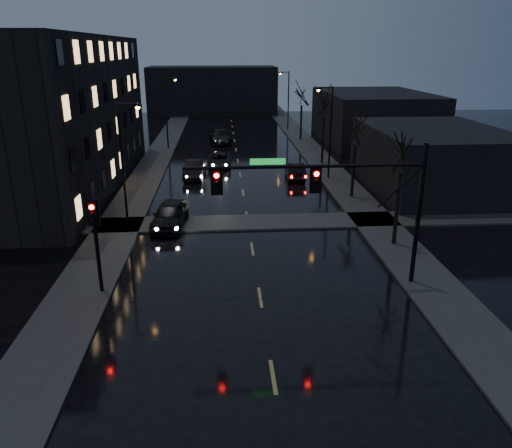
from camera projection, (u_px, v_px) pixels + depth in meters
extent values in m
plane|color=black|center=(279.00, 416.00, 15.84)|extent=(160.00, 160.00, 0.00)
cube|color=#2D2D2B|center=(151.00, 168.00, 48.18)|extent=(3.00, 140.00, 0.12)
cube|color=#2D2D2B|center=(325.00, 165.00, 49.29)|extent=(3.00, 140.00, 0.12)
cube|color=#2D2D2B|center=(248.00, 222.00, 33.22)|extent=(40.00, 3.00, 0.12)
cube|color=black|center=(40.00, 113.00, 40.98)|extent=(12.00, 30.00, 12.00)
cube|color=black|center=(433.00, 159.00, 40.47)|extent=(10.00, 14.00, 5.00)
cube|color=black|center=(373.00, 117.00, 61.09)|extent=(12.00, 18.00, 6.00)
cube|color=black|center=(213.00, 90.00, 87.67)|extent=(22.00, 10.00, 8.00)
cylinder|color=black|center=(418.00, 216.00, 23.63)|extent=(0.22, 0.22, 7.00)
cylinder|color=black|center=(305.00, 166.00, 22.44)|extent=(11.00, 0.16, 0.16)
cylinder|color=black|center=(401.00, 186.00, 23.07)|extent=(2.05, 0.10, 2.05)
cube|color=#0C591E|center=(268.00, 162.00, 22.25)|extent=(1.60, 0.04, 0.28)
cube|color=black|center=(217.00, 182.00, 22.40)|extent=(0.35, 0.28, 1.05)
sphere|color=#FF0705|center=(216.00, 176.00, 22.14)|extent=(0.22, 0.22, 0.22)
cube|color=black|center=(316.00, 180.00, 22.69)|extent=(0.35, 0.28, 1.05)
sphere|color=#FF0705|center=(317.00, 174.00, 22.43)|extent=(0.22, 0.22, 0.22)
cylinder|color=black|center=(97.00, 250.00, 23.08)|extent=(0.18, 0.18, 4.40)
cube|color=black|center=(93.00, 213.00, 22.48)|extent=(0.35, 0.28, 1.05)
sphere|color=#FF0705|center=(91.00, 207.00, 22.22)|extent=(0.22, 0.22, 0.22)
cylinder|color=black|center=(397.00, 210.00, 28.82)|extent=(0.24, 0.24, 4.40)
cylinder|color=black|center=(353.00, 172.00, 38.27)|extent=(0.24, 0.24, 4.12)
cylinder|color=black|center=(323.00, 141.00, 49.47)|extent=(0.24, 0.24, 4.68)
cylinder|color=black|center=(301.00, 123.00, 62.70)|extent=(0.24, 0.24, 4.29)
cylinder|color=black|center=(123.00, 168.00, 30.93)|extent=(0.16, 0.16, 8.00)
cylinder|color=black|center=(127.00, 104.00, 29.67)|extent=(1.20, 0.10, 0.10)
cube|color=black|center=(137.00, 105.00, 29.74)|extent=(0.50, 0.25, 0.15)
sphere|color=orange|center=(138.00, 107.00, 29.77)|extent=(0.28, 0.28, 0.28)
cylinder|color=black|center=(166.00, 114.00, 56.32)|extent=(0.16, 0.16, 8.00)
cylinder|color=black|center=(170.00, 78.00, 55.06)|extent=(1.20, 0.10, 0.10)
cube|color=black|center=(175.00, 79.00, 55.13)|extent=(0.50, 0.25, 0.15)
sphere|color=orange|center=(175.00, 80.00, 55.16)|extent=(0.28, 0.28, 0.28)
cylinder|color=black|center=(330.00, 134.00, 43.23)|extent=(0.16, 0.16, 8.00)
cylinder|color=black|center=(326.00, 87.00, 41.89)|extent=(1.20, 0.10, 0.10)
cube|color=black|center=(318.00, 89.00, 41.88)|extent=(0.50, 0.25, 0.15)
sphere|color=orange|center=(318.00, 90.00, 41.92)|extent=(0.28, 0.28, 0.28)
cylinder|color=black|center=(288.00, 101.00, 69.56)|extent=(0.16, 0.16, 8.00)
cylinder|color=black|center=(285.00, 72.00, 68.22)|extent=(1.20, 0.10, 0.10)
cube|color=black|center=(280.00, 73.00, 68.21)|extent=(0.50, 0.25, 0.15)
sphere|color=orange|center=(280.00, 74.00, 68.25)|extent=(0.28, 0.28, 0.28)
imported|color=black|center=(170.00, 215.00, 32.34)|extent=(2.44, 5.01, 1.65)
imported|color=black|center=(195.00, 169.00, 44.64)|extent=(2.03, 4.84, 1.56)
imported|color=black|center=(220.00, 160.00, 48.79)|extent=(2.28, 4.78, 1.31)
imported|color=black|center=(220.00, 136.00, 61.20)|extent=(2.96, 5.88, 1.64)
imported|color=black|center=(295.00, 171.00, 44.37)|extent=(1.74, 4.46, 1.45)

